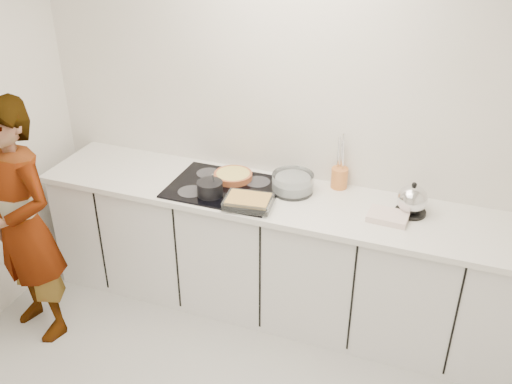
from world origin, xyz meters
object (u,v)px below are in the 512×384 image
at_px(kettle, 412,201).
at_px(utensil_crock, 339,178).
at_px(mixing_bowl, 293,184).
at_px(cook, 23,224).
at_px(baking_dish, 248,201).
at_px(saucepan, 210,188).
at_px(hob, 225,188).
at_px(tart_dish, 233,176).

bearing_deg(kettle, utensil_crock, 159.82).
relative_size(mixing_bowl, cook, 0.18).
bearing_deg(mixing_bowl, kettle, -0.92).
height_order(baking_dish, cook, cook).
bearing_deg(cook, saucepan, 46.71).
height_order(saucepan, cook, cook).
height_order(kettle, cook, cook).
height_order(hob, saucepan, saucepan).
bearing_deg(tart_dish, kettle, -0.94).
xyz_separation_m(hob, utensil_crock, (0.70, 0.28, 0.06)).
xyz_separation_m(tart_dish, saucepan, (-0.05, -0.26, 0.02)).
xyz_separation_m(saucepan, kettle, (1.24, 0.24, 0.03)).
relative_size(hob, kettle, 3.21).
xyz_separation_m(hob, mixing_bowl, (0.43, 0.12, 0.05)).
distance_m(utensil_crock, cook, 2.04).
relative_size(saucepan, mixing_bowl, 0.57).
height_order(hob, mixing_bowl, mixing_bowl).
xyz_separation_m(baking_dish, cook, (-1.30, -0.55, -0.14)).
bearing_deg(baking_dish, utensil_crock, 44.82).
distance_m(hob, kettle, 1.20).
bearing_deg(saucepan, utensil_crock, 29.36).
relative_size(saucepan, cook, 0.10).
bearing_deg(utensil_crock, cook, -150.26).
distance_m(saucepan, mixing_bowl, 0.54).
bearing_deg(baking_dish, saucepan, 171.39).
bearing_deg(baking_dish, cook, -157.21).
xyz_separation_m(mixing_bowl, cook, (-1.49, -0.84, -0.15)).
distance_m(baking_dish, mixing_bowl, 0.35).
height_order(hob, kettle, kettle).
height_order(mixing_bowl, cook, cook).
bearing_deg(cook, baking_dish, 39.48).
distance_m(saucepan, baking_dish, 0.28).
bearing_deg(hob, kettle, 5.03).
xyz_separation_m(hob, tart_dish, (0.01, 0.12, 0.03)).
relative_size(hob, tart_dish, 2.46).
distance_m(saucepan, kettle, 1.26).
bearing_deg(saucepan, cook, -149.98).
xyz_separation_m(saucepan, cook, (-1.02, -0.59, -0.15)).
xyz_separation_m(mixing_bowl, utensil_crock, (0.27, 0.17, 0.01)).
relative_size(tart_dish, baking_dish, 0.93).
bearing_deg(mixing_bowl, tart_dish, 179.01).
xyz_separation_m(tart_dish, cook, (-1.07, -0.85, -0.13)).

